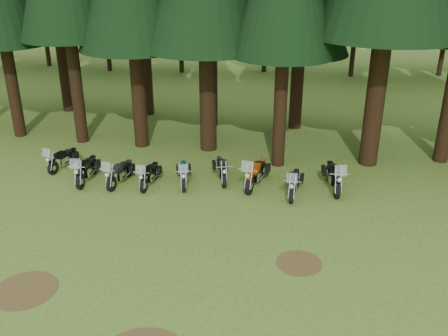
{
  "coord_description": "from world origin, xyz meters",
  "views": [
    {
      "loc": [
        4.21,
        -12.35,
        8.64
      ],
      "look_at": [
        1.51,
        5.0,
        1.0
      ],
      "focal_mm": 40.0,
      "sensor_mm": 36.0,
      "label": 1
    }
  ],
  "objects": [
    {
      "name": "dirt_patch_1",
      "position": [
        4.5,
        0.5,
        0.01
      ],
      "size": [
        1.4,
        1.4,
        0.01
      ],
      "primitive_type": "cylinder",
      "color": "#4C3D1E",
      "rests_on": "ground"
    },
    {
      "name": "decid_3",
      "position": [
        -4.71,
        25.13,
        4.51
      ],
      "size": [
        6.12,
        5.95,
        7.65
      ],
      "color": "black",
      "rests_on": "ground"
    },
    {
      "name": "motorcycle_4",
      "position": [
        -0.2,
        5.41,
        0.43
      ],
      "size": [
        0.71,
        2.04,
        1.28
      ],
      "rotation": [
        0.0,
        0.0,
        0.23
      ],
      "color": "black",
      "rests_on": "ground"
    },
    {
      "name": "decid_4",
      "position": [
        1.58,
        26.32,
        4.37
      ],
      "size": [
        5.93,
        5.76,
        7.41
      ],
      "color": "black",
      "rests_on": "ground"
    },
    {
      "name": "dirt_patch_0",
      "position": [
        -3.0,
        -2.0,
        0.01
      ],
      "size": [
        1.8,
        1.8,
        0.01
      ],
      "primitive_type": "cylinder",
      "color": "#4C3D1E",
      "rests_on": "ground"
    },
    {
      "name": "motorcycle_1",
      "position": [
        -4.17,
        5.1,
        0.47
      ],
      "size": [
        0.46,
        2.24,
        1.41
      ],
      "rotation": [
        0.0,
        0.0,
        0.06
      ],
      "color": "black",
      "rests_on": "ground"
    },
    {
      "name": "motorcycle_5",
      "position": [
        1.24,
        6.06,
        0.42
      ],
      "size": [
        0.7,
        2.0,
        0.83
      ],
      "rotation": [
        0.0,
        0.0,
        0.29
      ],
      "color": "black",
      "rests_on": "ground"
    },
    {
      "name": "motorcycle_7",
      "position": [
        4.21,
        5.14,
        0.45
      ],
      "size": [
        0.47,
        2.13,
        1.34
      ],
      "rotation": [
        0.0,
        0.0,
        -0.08
      ],
      "color": "black",
      "rests_on": "ground"
    },
    {
      "name": "motorcycle_0",
      "position": [
        -5.7,
        6.17,
        0.42
      ],
      "size": [
        0.69,
        1.98,
        1.25
      ],
      "rotation": [
        0.0,
        0.0,
        -0.23
      ],
      "color": "black",
      "rests_on": "ground"
    },
    {
      "name": "motorcycle_2",
      "position": [
        -2.74,
        5.07,
        0.44
      ],
      "size": [
        0.57,
        2.11,
        1.33
      ],
      "rotation": [
        0.0,
        0.0,
        -0.15
      ],
      "color": "black",
      "rests_on": "ground"
    },
    {
      "name": "motorcycle_8",
      "position": [
        5.72,
        5.89,
        0.5
      ],
      "size": [
        0.61,
        2.38,
        1.49
      ],
      "rotation": [
        0.0,
        0.0,
        0.13
      ],
      "color": "black",
      "rests_on": "ground"
    },
    {
      "name": "motorcycle_6",
      "position": [
        2.69,
        5.7,
        0.5
      ],
      "size": [
        0.81,
        2.39,
        1.5
      ],
      "rotation": [
        0.0,
        0.0,
        -0.22
      ],
      "color": "black",
      "rests_on": "ground"
    },
    {
      "name": "motorcycle_3",
      "position": [
        -1.53,
        5.11,
        0.42
      ],
      "size": [
        0.39,
        2.01,
        1.26
      ],
      "rotation": [
        0.0,
        0.0,
        -0.04
      ],
      "color": "black",
      "rests_on": "ground"
    },
    {
      "name": "decid_2",
      "position": [
        -10.43,
        24.78,
        4.95
      ],
      "size": [
        6.72,
        6.53,
        8.4
      ],
      "color": "black",
      "rests_on": "ground"
    },
    {
      "name": "ground",
      "position": [
        0.0,
        0.0,
        0.0
      ],
      "size": [
        120.0,
        120.0,
        0.0
      ],
      "primitive_type": "plane",
      "color": "#436520",
      "rests_on": "ground"
    }
  ]
}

